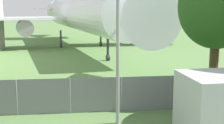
{
  "coord_description": "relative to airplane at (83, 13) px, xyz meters",
  "views": [
    {
      "loc": [
        0.36,
        -4.52,
        5.13
      ],
      "look_at": [
        2.42,
        13.4,
        2.0
      ],
      "focal_mm": 50.0,
      "sensor_mm": 36.0,
      "label": 1
    }
  ],
  "objects": [
    {
      "name": "perimeter_fence",
      "position": [
        -1.24,
        -25.74,
        -3.59
      ],
      "size": [
        56.07,
        0.07,
        1.76
      ],
      "color": "gray",
      "rests_on": "ground"
    },
    {
      "name": "airplane",
      "position": [
        0.0,
        0.0,
        0.0
      ],
      "size": [
        32.82,
        41.57,
        13.59
      ],
      "rotation": [
        0.0,
        0.0,
        -1.36
      ],
      "color": "white",
      "rests_on": "ground"
    },
    {
      "name": "tree_near_hangar",
      "position": [
        6.91,
        -23.9,
        0.7
      ],
      "size": [
        4.29,
        4.29,
        7.57
      ],
      "color": "#4C3823",
      "rests_on": "ground"
    },
    {
      "name": "light_mast",
      "position": [
        0.89,
        -27.43,
        0.84
      ],
      "size": [
        0.44,
        0.44,
        8.84
      ],
      "color": "#99999E",
      "rests_on": "ground"
    }
  ]
}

